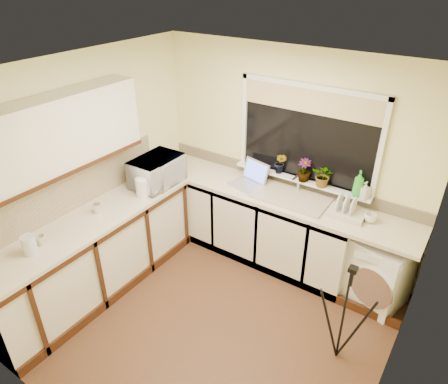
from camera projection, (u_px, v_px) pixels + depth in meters
floor at (213, 319)px, 4.15m from camera, size 3.20×3.20×0.00m
ceiling at (209, 76)px, 2.94m from camera, size 3.20×3.20×0.00m
wall_back at (289, 158)px, 4.62m from camera, size 3.20×0.00×3.20m
wall_front at (67, 332)px, 2.46m from camera, size 3.20×0.00×3.20m
wall_left at (89, 172)px, 4.32m from camera, size 0.00×3.00×3.00m
wall_right at (404, 291)px, 2.77m from camera, size 0.00×3.00×3.00m
base_cabinet_back at (248, 220)px, 4.96m from camera, size 2.55×0.60×0.86m
base_cabinet_left at (97, 256)px, 4.35m from camera, size 0.54×2.40×0.86m
worktop_back at (274, 195)px, 4.58m from camera, size 3.20×0.60×0.04m
worktop_left at (90, 221)px, 4.13m from camera, size 0.60×2.40×0.04m
upper_cabinet at (50, 137)px, 3.63m from camera, size 0.28×1.90×0.70m
splashback_left at (67, 192)px, 4.15m from camera, size 0.02×2.40×0.45m
splashback_back at (286, 178)px, 4.74m from camera, size 3.20×0.02×0.14m
window_glass at (307, 135)px, 4.35m from camera, size 1.50×0.02×1.00m
window_blind at (310, 101)px, 4.15m from camera, size 1.50×0.02×0.25m
windowsill at (301, 180)px, 4.57m from camera, size 1.60×0.14×0.03m
sink at (291, 198)px, 4.46m from camera, size 0.82×0.46×0.03m
faucet at (299, 183)px, 4.54m from camera, size 0.03×0.03×0.24m
washing_machine at (379, 271)px, 4.21m from camera, size 0.65×0.63×0.76m
laptop at (250, 179)px, 4.74m from camera, size 0.42×0.41×0.26m
kettle at (143, 187)px, 4.48m from camera, size 0.16×0.16×0.20m
dish_rack at (347, 213)px, 4.16m from camera, size 0.38×0.29×0.05m
tripod at (344, 314)px, 3.51m from camera, size 0.62×0.62×1.04m
glass_jug at (29, 245)px, 3.60m from camera, size 0.12×0.12×0.18m
steel_jar at (97, 208)px, 4.20m from camera, size 0.08×0.08×0.10m
microwave at (157, 171)px, 4.68m from camera, size 0.41×0.60×0.33m
plant_b at (280, 163)px, 4.62m from camera, size 0.14×0.12×0.25m
plant_c at (304, 170)px, 4.45m from camera, size 0.19×0.19×0.26m
plant_d at (324, 176)px, 4.34m from camera, size 0.24×0.21×0.25m
soap_bottle_green at (359, 184)px, 4.16m from camera, size 0.14×0.14×0.28m
soap_bottle_clear at (365, 190)px, 4.14m from camera, size 0.11×0.11×0.18m
cup_back at (370, 218)px, 4.05m from camera, size 0.15×0.15×0.10m
cup_left at (40, 240)px, 3.73m from camera, size 0.12×0.12×0.09m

